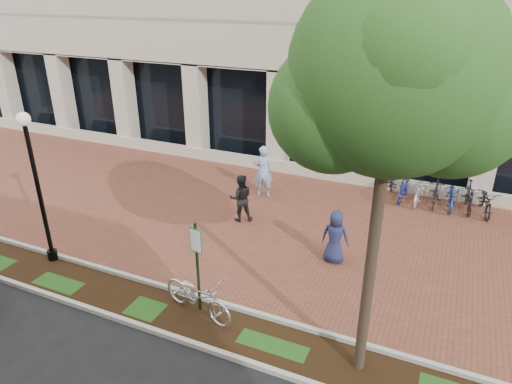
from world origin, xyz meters
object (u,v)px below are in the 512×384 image
at_px(street_tree, 397,86).
at_px(pedestrian_right, 335,237).
at_px(locked_bicycle, 198,295).
at_px(pedestrian_left, 263,171).
at_px(lamppost, 37,181).
at_px(bike_rack_cluster, 436,192).
at_px(parking_sign, 197,257).
at_px(pedestrian_mid, 241,198).

relative_size(street_tree, pedestrian_right, 4.86).
distance_m(locked_bicycle, pedestrian_left, 7.06).
relative_size(lamppost, pedestrian_left, 2.19).
distance_m(locked_bicycle, bike_rack_cluster, 9.94).
relative_size(parking_sign, bike_rack_cluster, 0.57).
bearing_deg(street_tree, pedestrian_left, 126.80).
xyz_separation_m(lamppost, pedestrian_left, (3.85, 6.55, -1.47)).
bearing_deg(lamppost, street_tree, -2.81).
bearing_deg(street_tree, locked_bicycle, 179.06).
distance_m(parking_sign, bike_rack_cluster, 9.90).
xyz_separation_m(lamppost, pedestrian_right, (7.48, 3.23, -1.67)).
distance_m(pedestrian_left, pedestrian_right, 4.92).
xyz_separation_m(pedestrian_mid, bike_rack_cluster, (5.91, 3.93, -0.33)).
xyz_separation_m(pedestrian_left, pedestrian_right, (3.63, -3.31, -0.20)).
bearing_deg(lamppost, pedestrian_left, 59.52).
bearing_deg(locked_bicycle, street_tree, -77.02).
distance_m(lamppost, locked_bicycle, 5.48).
bearing_deg(bike_rack_cluster, pedestrian_mid, -142.98).
height_order(pedestrian_left, pedestrian_right, pedestrian_left).
height_order(parking_sign, pedestrian_mid, parking_sign).
xyz_separation_m(parking_sign, street_tree, (4.02, -0.21, 4.31)).
bearing_deg(locked_bicycle, pedestrian_right, -19.26).
bearing_deg(pedestrian_right, locked_bicycle, 54.09).
distance_m(street_tree, bike_rack_cluster, 10.34).
bearing_deg(pedestrian_mid, lamppost, 18.32).
relative_size(street_tree, pedestrian_left, 3.88).
relative_size(parking_sign, pedestrian_right, 1.51).
distance_m(street_tree, pedestrian_right, 6.45).
height_order(lamppost, street_tree, street_tree).
bearing_deg(parking_sign, bike_rack_cluster, 70.49).
bearing_deg(street_tree, pedestrian_mid, 136.50).
distance_m(street_tree, pedestrian_left, 9.99).
bearing_deg(pedestrian_left, pedestrian_right, 120.52).
bearing_deg(pedestrian_mid, street_tree, 106.39).
relative_size(lamppost, pedestrian_mid, 2.66).
bearing_deg(pedestrian_mid, pedestrian_left, -117.84).
bearing_deg(lamppost, pedestrian_right, 23.37).
distance_m(street_tree, locked_bicycle, 6.61).
relative_size(lamppost, locked_bicycle, 2.08).
relative_size(lamppost, pedestrian_right, 2.74).
height_order(parking_sign, pedestrian_left, parking_sign).
bearing_deg(lamppost, locked_bicycle, -4.25).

